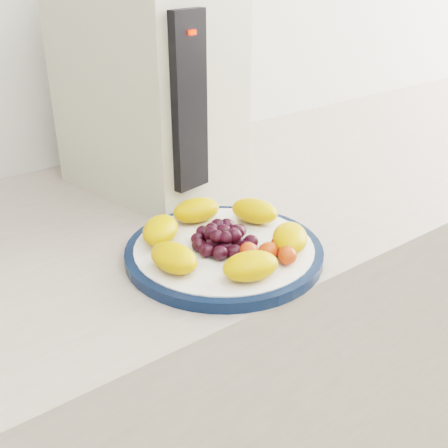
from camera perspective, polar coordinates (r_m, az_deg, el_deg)
counter at (r=1.13m, az=-8.99°, el=-20.99°), size 3.50×0.60×0.90m
plate_rim at (r=0.76m, az=-0.00°, el=-2.87°), size 0.27×0.27×0.01m
plate_face at (r=0.76m, az=-0.00°, el=-2.81°), size 0.24×0.24×0.02m
appliance_body at (r=0.96m, az=-7.72°, el=13.69°), size 0.24×0.31×0.34m
appliance_panel at (r=0.82m, az=-3.66°, el=12.11°), size 0.06×0.03×0.26m
appliance_led at (r=0.79m, az=-3.29°, el=18.86°), size 0.01×0.01×0.01m
fruit_plate at (r=0.75m, az=0.10°, el=-1.21°), size 0.23×0.23×0.03m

